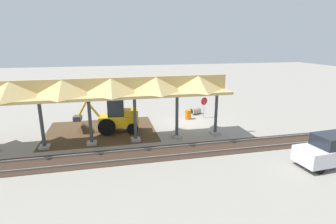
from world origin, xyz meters
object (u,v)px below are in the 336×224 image
at_px(distant_parked_car, 331,150).
at_px(stop_sign, 204,103).
at_px(concrete_pipe, 195,111).
at_px(traffic_barrel, 188,115).
at_px(backhoe, 117,118).

bearing_deg(distant_parked_car, stop_sign, -70.91).
distance_m(concrete_pipe, distant_parked_car, 13.62).
relative_size(distant_parked_car, traffic_barrel, 4.80).
xyz_separation_m(stop_sign, concrete_pipe, (0.40, -1.47, -1.11)).
bearing_deg(stop_sign, distant_parked_car, 109.09).
distance_m(backhoe, distant_parked_car, 15.42).
bearing_deg(traffic_barrel, stop_sign, -176.67).
relative_size(backhoe, traffic_barrel, 5.90).
bearing_deg(distant_parked_car, concrete_pipe, -71.35).
xyz_separation_m(backhoe, traffic_barrel, (-6.87, -2.28, -0.81)).
height_order(stop_sign, concrete_pipe, stop_sign).
height_order(backhoe, traffic_barrel, backhoe).
bearing_deg(traffic_barrel, concrete_pipe, -128.90).
relative_size(concrete_pipe, traffic_barrel, 1.37).
height_order(stop_sign, backhoe, backhoe).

